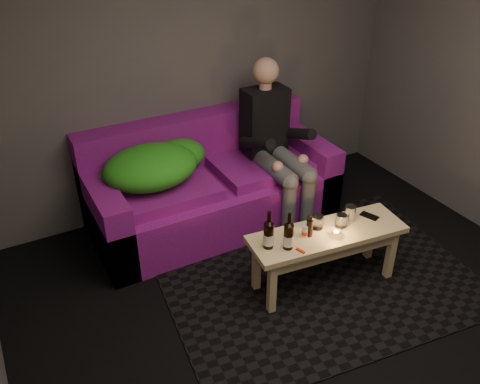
% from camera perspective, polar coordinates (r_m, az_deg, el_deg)
% --- Properties ---
extents(floor, '(4.50, 4.50, 0.00)m').
position_cam_1_polar(floor, '(3.61, 11.43, -16.87)').
color(floor, black).
rests_on(floor, ground).
extents(room, '(4.50, 4.50, 4.50)m').
position_cam_1_polar(room, '(2.98, 9.04, 11.06)').
color(room, silver).
rests_on(room, ground).
extents(rug, '(2.54, 1.97, 0.01)m').
position_cam_1_polar(rug, '(4.10, 8.79, -9.51)').
color(rug, black).
rests_on(rug, floor).
extents(sofa, '(2.14, 0.96, 0.92)m').
position_cam_1_polar(sofa, '(4.56, -3.39, 0.51)').
color(sofa, '#740F6E').
rests_on(sofa, floor).
extents(green_blanket, '(0.94, 0.64, 0.32)m').
position_cam_1_polar(green_blanket, '(4.22, -9.57, 3.03)').
color(green_blanket, '#308D19').
rests_on(green_blanket, sofa).
extents(person, '(0.39, 0.89, 1.43)m').
position_cam_1_polar(person, '(4.47, 3.89, 5.74)').
color(person, black).
rests_on(person, sofa).
extents(coffee_table, '(1.22, 0.50, 0.48)m').
position_cam_1_polar(coffee_table, '(3.82, 9.69, -5.45)').
color(coffee_table, tan).
rests_on(coffee_table, rug).
extents(beer_bottle_a, '(0.07, 0.07, 0.29)m').
position_cam_1_polar(beer_bottle_a, '(3.51, 3.23, -4.77)').
color(beer_bottle_a, black).
rests_on(beer_bottle_a, coffee_table).
extents(beer_bottle_b, '(0.07, 0.07, 0.29)m').
position_cam_1_polar(beer_bottle_b, '(3.52, 5.46, -4.90)').
color(beer_bottle_b, black).
rests_on(beer_bottle_b, coffee_table).
extents(salt_shaker, '(0.05, 0.05, 0.09)m').
position_cam_1_polar(salt_shaker, '(3.67, 7.30, -4.39)').
color(salt_shaker, silver).
rests_on(salt_shaker, coffee_table).
extents(pepper_mill, '(0.06, 0.06, 0.13)m').
position_cam_1_polar(pepper_mill, '(3.67, 7.82, -4.03)').
color(pepper_mill, black).
rests_on(pepper_mill, coffee_table).
extents(tumbler_back, '(0.09, 0.09, 0.10)m').
position_cam_1_polar(tumbler_back, '(3.77, 8.67, -3.33)').
color(tumbler_back, white).
rests_on(tumbler_back, coffee_table).
extents(tealight, '(0.06, 0.06, 0.04)m').
position_cam_1_polar(tealight, '(3.73, 10.73, -4.53)').
color(tealight, white).
rests_on(tealight, coffee_table).
extents(tumbler_front, '(0.10, 0.10, 0.10)m').
position_cam_1_polar(tumbler_front, '(3.82, 11.30, -3.18)').
color(tumbler_front, white).
rests_on(tumbler_front, coffee_table).
extents(steel_cup, '(0.10, 0.10, 0.11)m').
position_cam_1_polar(steel_cup, '(3.91, 12.25, -2.28)').
color(steel_cup, silver).
rests_on(steel_cup, coffee_table).
extents(smartphone, '(0.11, 0.15, 0.01)m').
position_cam_1_polar(smartphone, '(4.01, 14.32, -2.62)').
color(smartphone, black).
rests_on(smartphone, coffee_table).
extents(red_lighter, '(0.04, 0.07, 0.01)m').
position_cam_1_polar(red_lighter, '(3.55, 6.81, -6.57)').
color(red_lighter, red).
rests_on(red_lighter, coffee_table).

